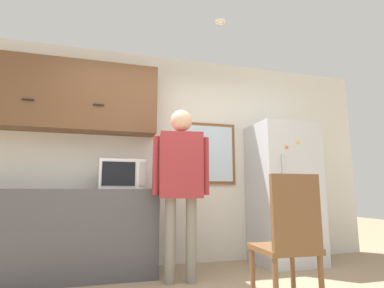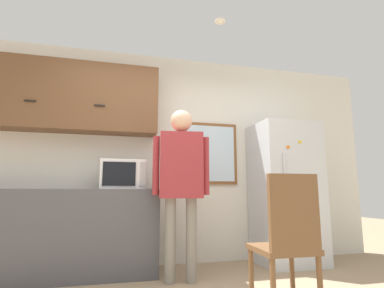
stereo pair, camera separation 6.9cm
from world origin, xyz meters
name	(u,v)px [view 1 (the left image)]	position (x,y,z in m)	size (l,w,h in m)	color
back_wall	(161,156)	(0.00, 1.86, 1.35)	(6.00, 0.06, 2.70)	silver
counter	(55,233)	(-1.16, 1.52, 0.46)	(2.09, 0.62, 0.92)	#4C4C51
upper_cabinets	(67,96)	(-1.16, 1.67, 2.00)	(2.09, 0.33, 0.83)	brown
microwave	(122,175)	(-0.50, 1.50, 1.08)	(0.49, 0.40, 0.32)	white
person	(181,173)	(0.08, 1.06, 1.08)	(0.59, 0.28, 1.75)	gray
refrigerator	(284,192)	(1.55, 1.49, 0.88)	(0.77, 0.69, 1.77)	silver
chair	(289,237)	(0.66, 0.04, 0.55)	(0.43, 0.43, 1.02)	brown
window	(209,153)	(0.64, 1.82, 1.40)	(0.74, 0.05, 0.83)	brown
ceiling_light	(220,21)	(0.43, 0.77, 2.68)	(0.11, 0.11, 0.01)	white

